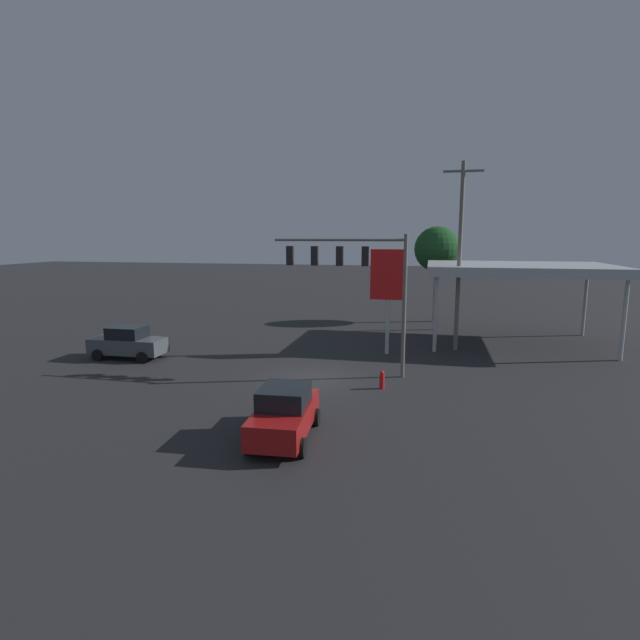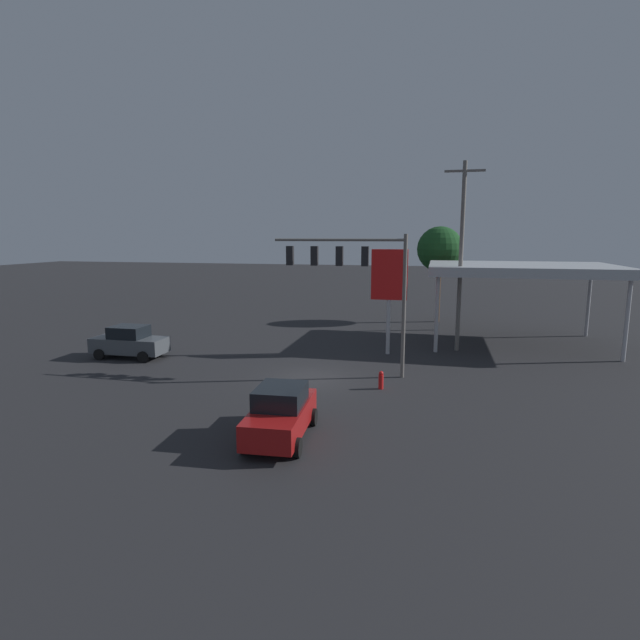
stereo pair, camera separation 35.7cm
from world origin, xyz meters
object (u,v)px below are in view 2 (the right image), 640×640
object	(u,v)px
price_sign	(389,280)
sedan_waiting	(281,413)
utility_pole	(461,254)
street_tree	(440,250)
fire_hydrant	(381,380)
traffic_signal_assembly	(352,269)
sedan_far	(129,342)

from	to	relation	value
price_sign	sedan_waiting	size ratio (longest dim) A/B	1.43
utility_pole	street_tree	world-z (taller)	utility_pole
price_sign	fire_hydrant	xyz separation A→B (m)	(-0.38, 7.28, -4.16)
street_tree	fire_hydrant	world-z (taller)	street_tree
street_tree	fire_hydrant	bearing A→B (deg)	82.68
traffic_signal_assembly	sedan_waiting	size ratio (longest dim) A/B	1.63
traffic_signal_assembly	price_sign	world-z (taller)	traffic_signal_assembly
sedan_far	sedan_waiting	world-z (taller)	same
sedan_far	street_tree	distance (m)	25.41
price_sign	sedan_far	bearing A→B (deg)	16.65
fire_hydrant	traffic_signal_assembly	bearing A→B (deg)	-51.03
price_sign	sedan_far	size ratio (longest dim) A/B	1.46
street_tree	utility_pole	bearing A→B (deg)	96.58
utility_pole	price_sign	distance (m)	4.90
fire_hydrant	utility_pole	bearing A→B (deg)	-112.41
utility_pole	sedan_far	world-z (taller)	utility_pole
sedan_far	sedan_waiting	bearing A→B (deg)	142.11
sedan_waiting	fire_hydrant	world-z (taller)	sedan_waiting
utility_pole	sedan_waiting	distance (m)	18.07
price_sign	sedan_waiting	world-z (taller)	price_sign
sedan_far	sedan_waiting	distance (m)	15.70
utility_pole	price_sign	world-z (taller)	utility_pole
sedan_waiting	street_tree	distance (m)	27.78
price_sign	sedan_far	world-z (taller)	price_sign
utility_pole	sedan_waiting	xyz separation A→B (m)	(6.69, 15.97, -5.19)
traffic_signal_assembly	fire_hydrant	distance (m)	5.88
utility_pole	fire_hydrant	world-z (taller)	utility_pole
price_sign	traffic_signal_assembly	bearing A→B (deg)	73.73
fire_hydrant	street_tree	bearing A→B (deg)	-97.32
traffic_signal_assembly	utility_pole	size ratio (longest dim) A/B	0.63
traffic_signal_assembly	fire_hydrant	xyz separation A→B (m)	(-1.84, 2.28, -5.10)
street_tree	fire_hydrant	distance (m)	20.99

